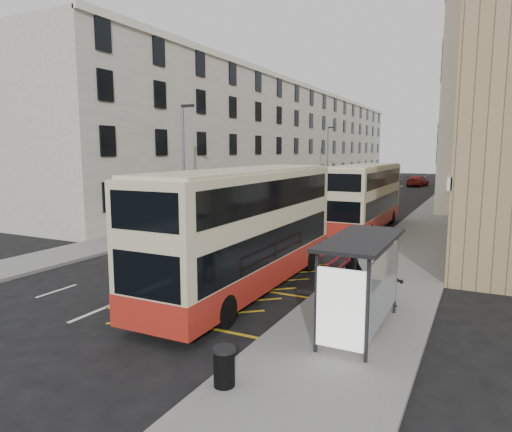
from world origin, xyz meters
The scene contains 21 objects.
ground centered at (0.00, 0.00, 0.00)m, with size 200.00×200.00×0.00m, color black.
pavement_right centered at (8.00, 30.00, 0.07)m, with size 4.00×120.00×0.15m, color slate.
pavement_left centered at (-7.50, 30.00, 0.07)m, with size 3.00×120.00×0.15m, color slate.
kerb_right centered at (6.00, 30.00, 0.07)m, with size 0.25×120.00×0.15m, color gray.
kerb_left centered at (-6.00, 30.00, 0.07)m, with size 0.25×120.00×0.15m, color gray.
road_markings centered at (0.00, 45.00, 0.01)m, with size 10.00×110.00×0.01m, color silver, non-canonical shape.
terrace_left centered at (-13.43, 45.50, 6.52)m, with size 9.18×79.00×13.25m.
bus_shelter centered at (8.34, -0.39, 2.14)m, with size 1.65×4.25×2.70m.
guard_railing centered at (6.25, 5.75, 0.86)m, with size 0.06×6.56×1.01m.
street_lamp_near centered at (-6.35, 12.00, 4.64)m, with size 0.93×0.18×8.00m.
street_lamp_far centered at (-6.35, 42.00, 4.64)m, with size 0.93×0.18×8.00m.
double_decker_front centered at (3.31, 2.36, 2.33)m, with size 2.71×11.49×4.57m.
double_decker_rear centered at (4.16, 17.56, 2.20)m, with size 2.55×10.86×4.33m.
litter_bin centered at (6.35, -4.41, 0.60)m, with size 0.53×0.53×0.87m.
pedestrian_near centered at (7.48, -0.57, 0.94)m, with size 0.58×0.38×1.58m, color black.
pedestrian_mid centered at (8.63, 2.48, 0.93)m, with size 0.76×0.59×1.57m, color black.
pedestrian_far centered at (7.47, 2.14, 1.06)m, with size 1.07×0.44×1.82m, color black.
white_van centered at (-3.84, 36.27, 0.66)m, with size 2.19×4.76×1.32m, color white.
car_silver centered at (-2.76, 51.15, 0.68)m, with size 1.61×3.99×1.36m, color #9A9DA1.
car_dark centered at (-2.85, 67.66, 0.68)m, with size 1.44×4.12×1.36m, color black.
car_red centered at (2.13, 58.91, 0.80)m, with size 2.23×5.49×1.59m, color maroon.
Camera 1 is at (11.16, -12.43, 5.23)m, focal length 32.00 mm.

